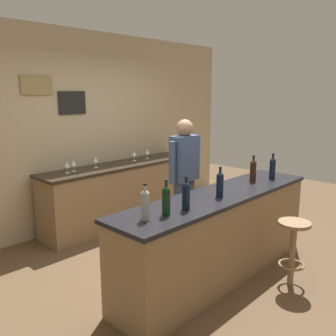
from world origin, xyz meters
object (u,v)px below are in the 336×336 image
at_px(bar_stool, 293,243).
at_px(wine_glass_d, 134,154).
at_px(wine_bottle_a, 145,204).
at_px(wine_bottle_d, 220,184).
at_px(wine_bottle_e, 253,170).
at_px(wine_glass_b, 73,163).
at_px(wine_bottle_c, 186,195).
at_px(wine_glass_e, 147,152).
at_px(wine_bottle_b, 166,199).
at_px(wine_glass_a, 67,165).
at_px(bartender, 184,174).
at_px(wine_bottle_f, 272,167).
at_px(wine_glass_c, 96,160).

height_order(bar_stool, wine_glass_d, wine_glass_d).
bearing_deg(wine_bottle_a, wine_bottle_d, -3.03).
xyz_separation_m(wine_bottle_e, wine_glass_b, (-1.11, 2.07, -0.05)).
height_order(wine_bottle_c, wine_glass_e, wine_bottle_c).
xyz_separation_m(wine_bottle_b, wine_glass_b, (0.45, 2.16, -0.05)).
height_order(bar_stool, wine_bottle_e, wine_bottle_e).
xyz_separation_m(wine_bottle_a, wine_bottle_d, (0.96, -0.05, 0.00)).
xyz_separation_m(bar_stool, wine_bottle_b, (-1.22, 0.60, 0.60)).
distance_m(wine_bottle_a, wine_glass_a, 2.16).
relative_size(wine_bottle_a, wine_bottle_b, 1.00).
height_order(bartender, wine_bottle_a, bartender).
relative_size(bartender, wine_bottle_a, 5.29).
bearing_deg(wine_glass_b, wine_bottle_b, -101.76).
xyz_separation_m(wine_glass_a, wine_glass_b, (0.12, 0.03, 0.00)).
relative_size(bar_stool, wine_bottle_a, 2.22).
relative_size(wine_bottle_a, wine_bottle_f, 1.00).
bearing_deg(wine_bottle_e, wine_glass_d, 91.31).
height_order(wine_bottle_e, wine_glass_d, wine_bottle_e).
height_order(wine_bottle_d, wine_glass_e, wine_bottle_d).
bearing_deg(wine_bottle_e, wine_bottle_d, -172.62).
relative_size(wine_bottle_a, wine_glass_b, 1.97).
bearing_deg(wine_bottle_a, wine_bottle_b, -10.68).
height_order(bartender, wine_glass_a, bartender).
height_order(wine_bottle_a, wine_bottle_b, same).
relative_size(bartender, wine_bottle_c, 5.29).
bearing_deg(wine_bottle_d, wine_bottle_e, 7.38).
xyz_separation_m(wine_bottle_a, wine_glass_d, (1.71, 2.10, -0.05)).
bearing_deg(wine_glass_a, wine_bottle_c, -92.94).
bearing_deg(wine_bottle_b, bartender, 35.26).
relative_size(bartender, wine_glass_d, 10.45).
height_order(wine_bottle_f, wine_glass_c, wine_bottle_f).
distance_m(bartender, wine_bottle_a, 1.67).
distance_m(wine_glass_d, wine_glass_e, 0.27).
relative_size(wine_bottle_b, wine_glass_c, 1.97).
relative_size(bar_stool, wine_glass_c, 4.39).
height_order(wine_bottle_a, wine_bottle_c, same).
relative_size(wine_bottle_f, wine_glass_a, 1.97).
bearing_deg(wine_bottle_c, bar_stool, -29.45).
bearing_deg(bartender, wine_bottle_f, -55.17).
bearing_deg(wine_bottle_f, wine_bottle_b, 179.90).
height_order(wine_bottle_b, wine_bottle_c, same).
distance_m(wine_bottle_d, wine_bottle_f, 1.09).
distance_m(wine_bottle_d, wine_glass_a, 2.18).
distance_m(wine_bottle_b, wine_glass_c, 2.30).
distance_m(wine_bottle_f, wine_glass_a, 2.61).
bearing_deg(wine_bottle_e, wine_bottle_c, -174.81).
bearing_deg(wine_glass_c, wine_glass_e, -0.83).
height_order(wine_glass_d, wine_glass_e, same).
bearing_deg(wine_glass_a, wine_glass_b, 14.28).
bearing_deg(wine_bottle_c, wine_bottle_d, 1.87).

